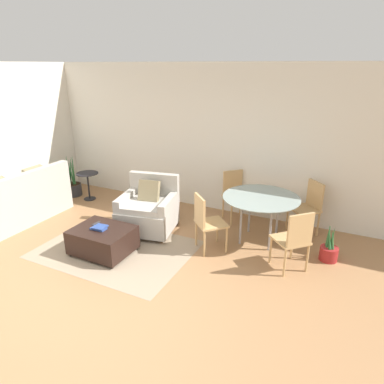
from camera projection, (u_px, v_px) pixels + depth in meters
ground_plane at (98, 298)px, 4.22m from camera, size 20.00×20.00×0.00m
wall_back at (205, 139)px, 6.48m from camera, size 12.00×0.06×2.75m
wall_left at (3, 140)px, 6.38m from camera, size 0.06×12.00×2.75m
area_rug at (116, 249)px, 5.33m from camera, size 2.31×1.67×0.01m
couch at (14, 205)px, 6.15m from camera, size 0.91×1.98×0.96m
armchair at (149, 210)px, 5.83m from camera, size 1.03×1.00×0.93m
ottoman at (103, 240)px, 5.16m from camera, size 0.87×0.69×0.40m
book_stack at (99, 228)px, 5.08m from camera, size 0.24×0.19×0.04m
tv_remote_primary at (96, 223)px, 5.26m from camera, size 0.06×0.15×0.01m
potted_plant at (73, 186)px, 7.46m from camera, size 0.37×0.37×0.91m
side_table at (88, 181)px, 7.17m from camera, size 0.45×0.45×0.58m
dining_table at (261, 201)px, 5.36m from camera, size 1.20×1.20×0.76m
dining_chair_near_left at (206, 219)px, 5.14m from camera, size 0.59×0.59×0.90m
dining_chair_near_right at (295, 237)px, 4.60m from camera, size 0.59×0.59×0.90m
dining_chair_far_left at (235, 192)px, 6.24m from camera, size 0.59×0.59×0.90m
dining_chair_far_right at (309, 204)px, 5.70m from camera, size 0.59×0.59×0.90m
potted_plant_small at (329, 250)px, 4.98m from camera, size 0.26×0.26×0.58m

